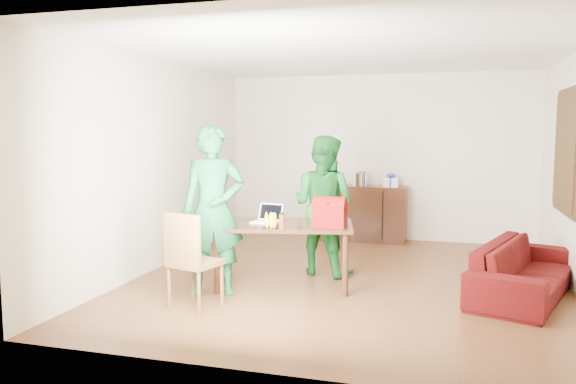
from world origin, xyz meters
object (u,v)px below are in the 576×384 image
(laptop, at_px, (265,219))
(red_bag, at_px, (330,215))
(chair, at_px, (195,280))
(table, at_px, (283,231))
(person_near, at_px, (214,210))
(sofa, at_px, (525,270))
(bottle, at_px, (282,221))
(person_far, at_px, (323,205))

(laptop, xyz_separation_m, red_bag, (0.77, -0.07, 0.09))
(chair, bearing_deg, table, 72.10)
(table, xyz_separation_m, chair, (-0.64, -1.01, -0.36))
(chair, distance_m, laptop, 1.19)
(table, relative_size, chair, 1.74)
(person_near, height_order, sofa, person_near)
(bottle, height_order, sofa, bottle)
(table, xyz_separation_m, person_near, (-0.65, -0.50, 0.29))
(table, height_order, sofa, table)
(chair, bearing_deg, person_near, 105.00)
(laptop, height_order, sofa, laptop)
(laptop, bearing_deg, person_far, 63.26)
(person_near, xyz_separation_m, bottle, (0.75, 0.09, -0.10))
(person_far, distance_m, bottle, 1.13)
(chair, relative_size, red_bag, 2.73)
(person_near, bearing_deg, red_bag, -5.49)
(person_far, bearing_deg, sofa, -170.62)
(person_near, distance_m, sofa, 3.44)
(laptop, height_order, bottle, laptop)
(laptop, bearing_deg, chair, -103.87)
(chair, xyz_separation_m, person_far, (0.96, 1.70, 0.58))
(red_bag, bearing_deg, laptop, 176.84)
(chair, relative_size, person_far, 0.57)
(red_bag, bearing_deg, person_near, -159.18)
(table, height_order, red_bag, red_bag)
(chair, relative_size, laptop, 2.97)
(red_bag, bearing_deg, bottle, -142.44)
(sofa, bearing_deg, table, 116.44)
(bottle, bearing_deg, laptop, 128.91)
(bottle, bearing_deg, chair, -141.33)
(person_near, relative_size, laptop, 5.61)
(laptop, bearing_deg, sofa, 16.98)
(bottle, bearing_deg, table, 104.61)
(red_bag, bearing_deg, sofa, 13.81)
(person_near, xyz_separation_m, sofa, (3.28, 0.84, -0.64))
(chair, distance_m, bottle, 1.10)
(laptop, relative_size, red_bag, 0.92)
(laptop, bearing_deg, table, 14.36)
(table, xyz_separation_m, red_bag, (0.56, -0.09, 0.22))
(table, relative_size, bottle, 9.02)
(table, height_order, chair, chair)
(person_near, relative_size, bottle, 9.81)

